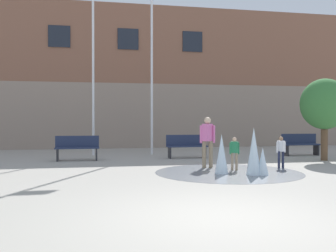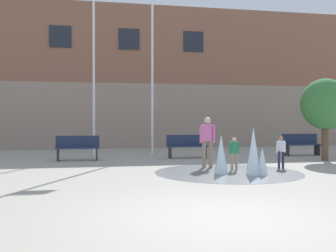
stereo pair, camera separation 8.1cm
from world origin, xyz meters
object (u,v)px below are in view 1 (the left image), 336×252
Objects in this scene: adult_watching at (208,138)px; child_in_fountain at (281,150)px; park_bench_center at (77,147)px; park_bench_under_right_flagpole at (187,146)px; park_bench_near_trashcan at (300,144)px; street_tree_near_building at (325,104)px; flagpole_right at (152,50)px; flagpole_left at (94,45)px; child_with_pink_shirt at (234,151)px.

adult_watching is 1.61× the size of child_in_fountain.
park_bench_under_right_flagpole is at bearing 1.76° from park_bench_center.
park_bench_near_trashcan is 0.53× the size of street_tree_near_building.
flagpole_right is (-6.07, 1.73, 4.08)m from park_bench_near_trashcan.
flagpole_left is at bearing 168.59° from park_bench_near_trashcan.
child_in_fountain is 0.11× the size of flagpole_left.
flagpole_right is (3.14, 2.02, 4.08)m from park_bench_center.
adult_watching is 0.52× the size of street_tree_near_building.
flagpole_right is at bearing 119.51° from park_bench_under_right_flagpole.
child_in_fountain is at bearing -60.48° from flagpole_right.
adult_watching reaches higher than park_bench_center.
flagpole_right reaches higher than park_bench_under_right_flagpole.
adult_watching is 7.20m from flagpole_left.
flagpole_right is at bearing -119.56° from adult_watching.
adult_watching is at bearing -79.50° from flagpole_right.
flagpole_left reaches higher than flagpole_right.
park_bench_near_trashcan is at bearing 1.79° from park_bench_under_right_flagpole.
adult_watching is 0.18× the size of flagpole_left.
child_in_fountain is 0.11× the size of flagpole_right.
street_tree_near_building reaches higher than park_bench_center.
street_tree_near_building is at bearing -96.53° from park_bench_near_trashcan.
child_with_pink_shirt is 8.20m from flagpole_left.
flagpole_right is at bearing -173.13° from child_in_fountain.
flagpole_left reaches higher than park_bench_under_right_flagpole.
park_bench_center and park_bench_under_right_flagpole have the same top height.
child_with_pink_shirt is at bearing -39.09° from park_bench_center.
child_with_pink_shirt is at bearing 89.64° from adult_watching.
flagpole_left is at bearing -180.00° from flagpole_right.
flagpole_right reaches higher than park_bench_near_trashcan.
street_tree_near_building is (2.66, 1.79, 1.50)m from child_in_fountain.
park_bench_near_trashcan is 6.10m from child_with_pink_shirt.
adult_watching is 6.32m from flagpole_right.
adult_watching is 2.32m from child_in_fountain.
adult_watching is (-5.13, -3.36, 0.45)m from park_bench_near_trashcan.
street_tree_near_building is at bearing -33.23° from flagpole_right.
park_bench_under_right_flagpole is 0.18× the size of flagpole_left.
child_with_pink_shirt is at bearing -82.95° from park_bench_under_right_flagpole.
park_bench_near_trashcan is (9.21, 0.28, 0.00)m from park_bench_center.
child_with_pink_shirt is at bearing -104.81° from child_in_fountain.
flagpole_left is at bearing 72.54° from park_bench_center.
street_tree_near_building is (8.34, -3.82, -2.60)m from flagpole_left.
flagpole_left is at bearing -95.95° from adult_watching.
park_bench_under_right_flagpole is at bearing -178.21° from park_bench_near_trashcan.
park_bench_under_right_flagpole is 3.98m from child_with_pink_shirt.
flagpole_left is at bearing 152.17° from park_bench_under_right_flagpole.
park_bench_near_trashcan is 7.51m from flagpole_right.
flagpole_right is (-1.07, 1.89, 4.08)m from park_bench_under_right_flagpole.
park_bench_under_right_flagpole is at bearing -173.13° from child_in_fountain.
flagpole_left reaches higher than child_with_pink_shirt.
park_bench_near_trashcan is at bearing 83.47° from street_tree_near_building.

